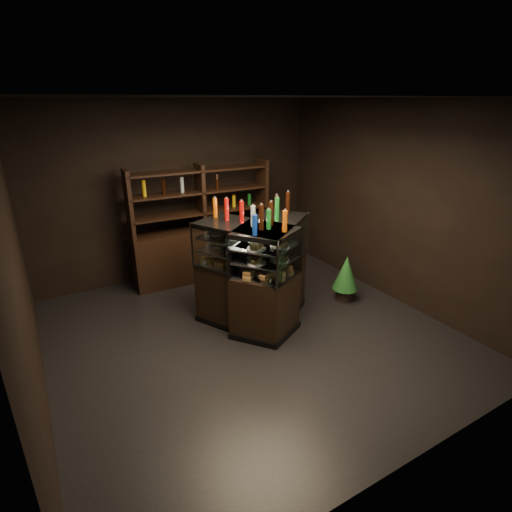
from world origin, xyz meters
The scene contains 7 objects.
ground centered at (0.00, 0.00, 0.00)m, with size 5.00×5.00×0.00m, color black.
room_shell centered at (0.00, 0.00, 1.94)m, with size 5.02×5.02×3.01m.
display_case centered at (0.25, 0.22, 0.49)m, with size 1.68×1.52×1.48m.
food_display centered at (0.25, 0.21, 1.11)m, with size 1.25×1.18×0.45m.
bottles_top centered at (0.25, 0.22, 1.61)m, with size 1.08×1.04×0.30m.
potted_conifer centered at (1.77, 0.12, 0.48)m, with size 0.39×0.39×0.84m.
back_shelving centered at (0.20, 2.05, 0.61)m, with size 2.42×0.52×2.00m.
Camera 1 is at (-2.29, -4.07, 2.99)m, focal length 28.00 mm.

